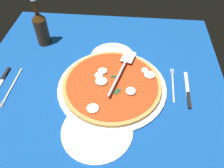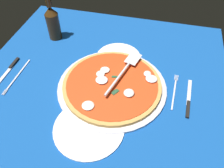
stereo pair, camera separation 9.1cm
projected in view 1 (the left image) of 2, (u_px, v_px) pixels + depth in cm
name	position (u px, v px, depth cm)	size (l,w,h in cm)	color
ground_plane	(99.00, 84.00, 95.37)	(105.88, 105.88, 0.80)	#124795
pizza_pan	(112.00, 87.00, 92.67)	(44.51, 44.51, 1.39)	silver
dinner_plate_left	(112.00, 57.00, 105.68)	(20.70, 20.70, 1.00)	white
dinner_plate_right	(97.00, 131.00, 78.91)	(25.19, 25.19, 1.00)	white
pizza	(112.00, 84.00, 91.48)	(40.14, 40.14, 3.10)	tan
pizza_server	(122.00, 69.00, 93.73)	(28.32, 10.52, 1.00)	silver
place_setting_near	(7.00, 84.00, 94.34)	(22.61, 12.60, 1.40)	white
place_setting_far	(181.00, 89.00, 92.15)	(21.62, 13.63, 1.40)	white
beer_bottle	(41.00, 27.00, 106.69)	(6.42, 6.42, 23.64)	#3A240E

